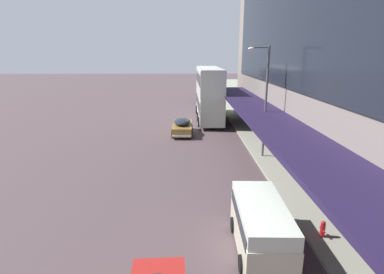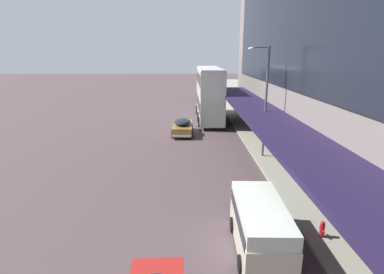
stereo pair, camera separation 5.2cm
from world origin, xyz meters
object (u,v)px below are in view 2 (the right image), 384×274
(sedan_second_mid, at_px, (205,97))
(fire_hydrant, at_px, (322,229))
(transit_bus_kerbside_front, at_px, (209,92))
(street_lamp, at_px, (264,95))
(vw_van, at_px, (259,223))
(sedan_lead_near, at_px, (183,126))

(sedan_second_mid, distance_m, fire_hydrant, 37.80)
(transit_bus_kerbside_front, relative_size, street_lamp, 1.47)
(vw_van, bearing_deg, street_lamp, 76.29)
(vw_van, distance_m, street_lamp, 11.49)
(transit_bus_kerbside_front, bearing_deg, sedan_lead_near, -114.10)
(sedan_second_mid, distance_m, sedan_lead_near, 20.99)
(fire_hydrant, bearing_deg, street_lamp, 90.70)
(sedan_lead_near, bearing_deg, transit_bus_kerbside_front, 65.90)
(sedan_second_mid, relative_size, vw_van, 1.08)
(sedan_second_mid, xyz_separation_m, vw_van, (-0.06, -38.21, 0.34))
(sedan_lead_near, xyz_separation_m, street_lamp, (5.82, -6.84, 3.84))
(sedan_lead_near, bearing_deg, sedan_second_mid, 80.98)
(sedan_second_mid, height_order, fire_hydrant, sedan_second_mid)
(sedan_lead_near, distance_m, street_lamp, 9.77)
(sedan_lead_near, relative_size, vw_van, 0.98)
(vw_van, xyz_separation_m, street_lamp, (2.59, 10.63, 3.51))
(street_lamp, bearing_deg, vw_van, -103.71)
(vw_van, bearing_deg, sedan_second_mid, 89.91)
(sedan_lead_near, relative_size, street_lamp, 0.58)
(transit_bus_kerbside_front, xyz_separation_m, sedan_second_mid, (0.33, 14.12, -2.43))
(transit_bus_kerbside_front, distance_m, street_lamp, 13.83)
(street_lamp, bearing_deg, sedan_second_mid, 95.24)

